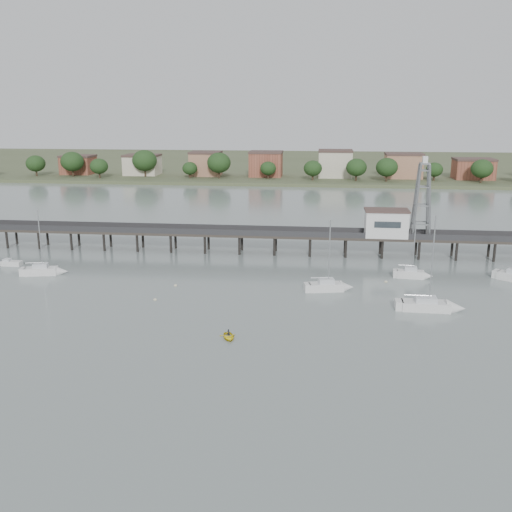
{
  "coord_description": "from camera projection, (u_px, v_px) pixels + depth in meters",
  "views": [
    {
      "loc": [
        11.94,
        -50.54,
        28.13
      ],
      "look_at": [
        1.62,
        42.0,
        4.0
      ],
      "focal_mm": 40.0,
      "sensor_mm": 36.0,
      "label": 1
    }
  ],
  "objects": [
    {
      "name": "ground_plane",
      "position": [
        193.0,
        399.0,
        56.96
      ],
      "size": [
        500.0,
        500.0,
        0.0
      ],
      "primitive_type": "plane",
      "color": "slate",
      "rests_on": "ground"
    },
    {
      "name": "pier",
      "position": [
        258.0,
        234.0,
        113.73
      ],
      "size": [
        150.0,
        5.0,
        5.5
      ],
      "color": "#2D2823",
      "rests_on": "ground"
    },
    {
      "name": "pier_building",
      "position": [
        386.0,
        223.0,
        110.33
      ],
      "size": [
        8.4,
        5.4,
        5.3
      ],
      "color": "silver",
      "rests_on": "ground"
    },
    {
      "name": "lattice_tower",
      "position": [
        422.0,
        201.0,
        108.52
      ],
      "size": [
        3.2,
        3.2,
        15.5
      ],
      "color": "slate",
      "rests_on": "ground"
    },
    {
      "name": "sailboat_b",
      "position": [
        47.0,
        271.0,
        99.45
      ],
      "size": [
        7.57,
        3.65,
        12.13
      ],
      "rotation": [
        0.0,
        0.0,
        0.22
      ],
      "color": "silver",
      "rests_on": "ground"
    },
    {
      "name": "sailboat_d",
      "position": [
        436.0,
        306.0,
        81.69
      ],
      "size": [
        8.99,
        2.79,
        14.7
      ],
      "rotation": [
        0.0,
        0.0,
        -0.02
      ],
      "color": "silver",
      "rests_on": "ground"
    },
    {
      "name": "sailboat_c",
      "position": [
        332.0,
        287.0,
        90.68
      ],
      "size": [
        7.53,
        3.57,
        12.07
      ],
      "rotation": [
        0.0,
        0.0,
        0.21
      ],
      "color": "silver",
      "rests_on": "ground"
    },
    {
      "name": "sailboat_f",
      "position": [
        415.0,
        274.0,
        97.34
      ],
      "size": [
        6.17,
        2.26,
        10.2
      ],
      "rotation": [
        0.0,
        0.0,
        -0.08
      ],
      "color": "silver",
      "rests_on": "ground"
    },
    {
      "name": "white_tender",
      "position": [
        11.0,
        263.0,
        105.19
      ],
      "size": [
        3.73,
        1.61,
        1.44
      ],
      "rotation": [
        0.0,
        0.0,
        -0.02
      ],
      "color": "silver",
      "rests_on": "ground"
    },
    {
      "name": "yellow_dinghy",
      "position": [
        229.0,
        338.0,
        72.0
      ],
      "size": [
        2.16,
        1.2,
        2.9
      ],
      "primitive_type": "imported",
      "rotation": [
        0.0,
        0.0,
        0.31
      ],
      "color": "yellow",
      "rests_on": "ground"
    },
    {
      "name": "dinghy_occupant",
      "position": [
        229.0,
        338.0,
        72.0
      ],
      "size": [
        0.7,
        1.04,
        0.23
      ],
      "primitive_type": "imported",
      "rotation": [
        0.0,
        0.0,
        2.75
      ],
      "color": "black",
      "rests_on": "ground"
    },
    {
      "name": "mooring_buoys",
      "position": [
        244.0,
        295.0,
        88.54
      ],
      "size": [
        88.1,
        20.66,
        0.39
      ],
      "color": "beige",
      "rests_on": "ground"
    },
    {
      "name": "far_shore",
      "position": [
        297.0,
        164.0,
        287.16
      ],
      "size": [
        500.0,
        170.0,
        10.4
      ],
      "color": "#475133",
      "rests_on": "ground"
    }
  ]
}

